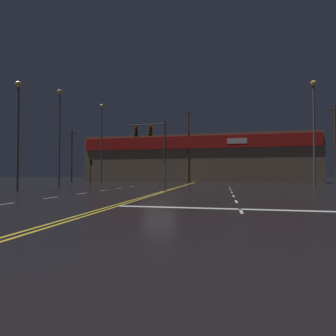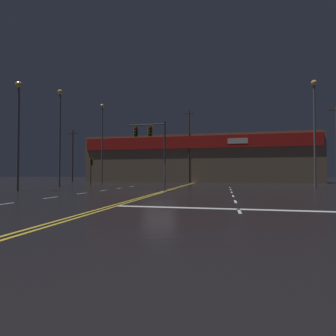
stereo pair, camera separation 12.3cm
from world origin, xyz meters
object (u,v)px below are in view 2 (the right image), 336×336
Objects in this scene: traffic_signal_corner_northwest at (91,165)px; streetlight_near_left at (314,121)px; traffic_signal_median at (150,139)px; streetlight_median_approach at (102,134)px; streetlight_far_left at (60,126)px; streetlight_near_right at (18,121)px.

streetlight_near_left reaches higher than traffic_signal_corner_northwest.
streetlight_median_approach is (-12.14, 15.57, 3.05)m from traffic_signal_median.
traffic_signal_median is 13.11m from streetlight_far_left.
streetlight_near_left reaches higher than streetlight_near_right.
streetlight_near_left is 1.16× the size of streetlight_near_right.
streetlight_far_left is at bearing -173.54° from streetlight_near_left.
traffic_signal_median is 0.62× the size of streetlight_near_right.
traffic_signal_corner_northwest is 6.47m from streetlight_far_left.
traffic_signal_median is at bearing 9.59° from streetlight_near_right.
streetlight_near_left is at bearing -3.48° from traffic_signal_corner_northwest.
traffic_signal_median is at bearing -41.66° from traffic_signal_corner_northwest.
traffic_signal_corner_northwest is at bearing 73.70° from streetlight_far_left.
streetlight_median_approach is 1.11× the size of streetlight_far_left.
streetlight_near_right is 6.78m from streetlight_far_left.
traffic_signal_median is 0.48× the size of streetlight_median_approach.
streetlight_far_left is (-11.96, 4.78, 2.41)m from traffic_signal_median.
traffic_signal_corner_northwest is at bearing -75.96° from streetlight_median_approach.
streetlight_median_approach is (-0.75, 17.49, 1.44)m from streetlight_near_right.
streetlight_near_left is at bearing 20.19° from streetlight_near_right.
traffic_signal_corner_northwest is 0.29× the size of streetlight_median_approach.
traffic_signal_corner_northwest is 0.37× the size of streetlight_near_right.
streetlight_near_right is (-11.39, -1.92, 1.62)m from traffic_signal_median.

